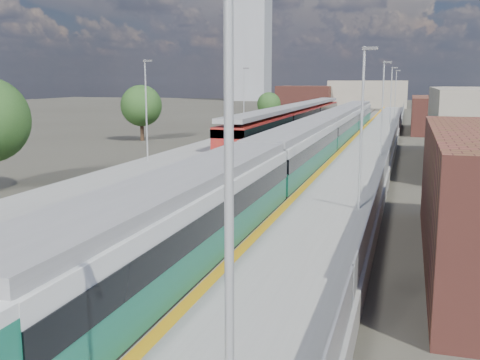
% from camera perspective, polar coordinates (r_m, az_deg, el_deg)
% --- Properties ---
extents(ground, '(320.00, 320.00, 0.00)m').
position_cam_1_polar(ground, '(55.54, 7.61, 2.75)').
color(ground, '#47443A').
rests_on(ground, ground).
extents(ballast_bed, '(10.50, 155.00, 0.06)m').
position_cam_1_polar(ballast_bed, '(58.37, 5.82, 3.17)').
color(ballast_bed, '#565451').
rests_on(ballast_bed, ground).
extents(tracks, '(8.96, 160.00, 0.17)m').
position_cam_1_polar(tracks, '(59.89, 6.69, 3.40)').
color(tracks, '#4C3323').
rests_on(tracks, ground).
extents(platform_right, '(4.70, 155.00, 8.52)m').
position_cam_1_polar(platform_right, '(57.37, 13.25, 3.34)').
color(platform_right, slate).
rests_on(platform_right, ground).
extents(platform_left, '(4.30, 155.00, 8.52)m').
position_cam_1_polar(platform_left, '(59.95, -0.58, 3.87)').
color(platform_left, slate).
rests_on(platform_left, ground).
extents(buildings, '(72.00, 185.50, 40.00)m').
position_cam_1_polar(buildings, '(145.55, 6.23, 11.47)').
color(buildings, brown).
rests_on(buildings, ground).
extents(green_train, '(2.96, 82.44, 3.26)m').
position_cam_1_polar(green_train, '(48.40, 8.14, 4.40)').
color(green_train, black).
rests_on(green_train, ground).
extents(red_train, '(2.98, 60.44, 3.76)m').
position_cam_1_polar(red_train, '(75.24, 5.86, 6.38)').
color(red_train, black).
rests_on(red_train, ground).
extents(tree_b, '(4.80, 4.80, 6.51)m').
position_cam_1_polar(tree_b, '(67.05, -10.00, 7.44)').
color(tree_b, '#382619').
rests_on(tree_b, ground).
extents(tree_c, '(3.81, 3.81, 5.17)m').
position_cam_1_polar(tree_c, '(91.34, 2.95, 7.70)').
color(tree_c, '#382619').
rests_on(tree_c, ground).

